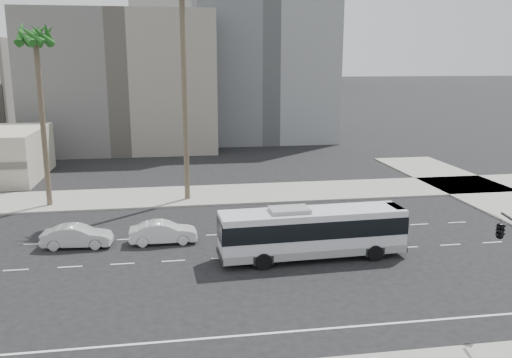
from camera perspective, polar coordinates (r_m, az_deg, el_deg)
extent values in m
plane|color=black|center=(33.40, 1.60, -8.18)|extent=(700.00, 700.00, 0.00)
cube|color=gray|center=(48.00, -1.84, -1.59)|extent=(120.00, 7.00, 0.15)
cube|color=slate|center=(75.96, -13.99, 10.11)|extent=(24.00, 18.00, 18.00)
cube|color=slate|center=(83.82, 0.39, 13.41)|extent=(20.00, 20.00, 26.00)
cube|color=#B7B2A4|center=(280.87, -8.63, 14.57)|extent=(42.00, 42.00, 44.00)
cube|color=slate|center=(266.58, 1.99, 17.61)|extent=(26.00, 26.00, 70.00)
cube|color=slate|center=(300.95, 5.70, 16.04)|extent=(22.00, 22.00, 60.00)
cube|color=silver|center=(32.61, 6.05, -5.51)|extent=(11.36, 2.95, 2.53)
cube|color=black|center=(32.50, 6.06, -4.94)|extent=(11.42, 3.01, 1.07)
cube|color=gray|center=(32.97, 6.00, -7.36)|extent=(11.38, 2.99, 0.49)
cube|color=gray|center=(31.87, 3.57, -3.34)|extent=(2.39, 1.65, 0.29)
cube|color=#262628|center=(34.04, 14.82, -3.12)|extent=(0.66, 1.77, 0.29)
cylinder|color=black|center=(33.02, 12.66, -7.85)|extent=(0.97, 0.29, 0.97)
cylinder|color=black|center=(35.19, 11.16, -6.48)|extent=(0.97, 0.29, 0.97)
cylinder|color=black|center=(31.21, 0.66, -8.75)|extent=(0.97, 0.29, 0.97)
cylinder|color=black|center=(33.50, -0.07, -7.22)|extent=(0.97, 0.29, 0.97)
imported|color=white|center=(35.88, -9.90, -5.64)|extent=(1.57, 4.43, 1.46)
imported|color=#BBBBBB|center=(36.48, -18.61, -5.83)|extent=(1.85, 4.51, 1.45)
imported|color=#262628|center=(26.24, 24.73, -4.62)|extent=(2.47, 0.91, 0.97)
cylinder|color=brown|center=(45.02, -7.65, 8.76)|extent=(0.49, 0.49, 17.81)
cylinder|color=brown|center=(46.12, -21.85, 5.31)|extent=(0.42, 0.42, 13.41)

